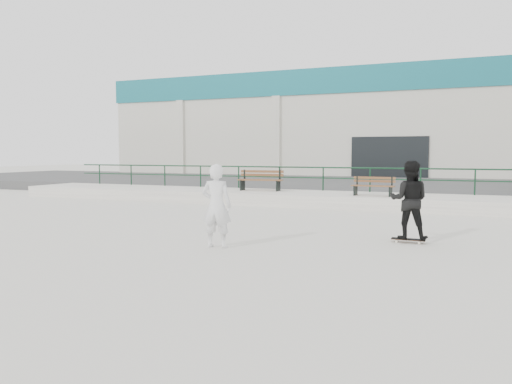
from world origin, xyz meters
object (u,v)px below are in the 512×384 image
at_px(skateboard, 408,240).
at_px(bench_left, 261,180).
at_px(bench_right, 373,186).
at_px(seated_skater, 217,206).
at_px(standing_skater, 409,200).

bearing_deg(skateboard, bench_left, 133.15).
distance_m(bench_left, bench_right, 5.02).
height_order(bench_right, skateboard, bench_right).
relative_size(skateboard, seated_skater, 0.41).
bearing_deg(bench_right, seated_skater, -98.37).
bearing_deg(skateboard, standing_skater, 136.29).
height_order(bench_right, standing_skater, standing_skater).
relative_size(bench_right, standing_skater, 0.87).
bearing_deg(bench_left, skateboard, -53.48).
xyz_separation_m(bench_left, skateboard, (6.92, -7.72, -0.87)).
distance_m(skateboard, standing_skater, 0.95).
bearing_deg(bench_left, seated_skater, -78.79).
bearing_deg(seated_skater, skateboard, -157.80).
distance_m(bench_left, seated_skater, 10.45).
distance_m(bench_right, seated_skater, 9.41).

